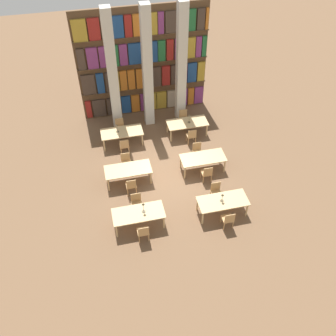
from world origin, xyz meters
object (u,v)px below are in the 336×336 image
(reading_table_2, at_px, (128,170))
(chair_5, at_px, (126,162))
(chair_4, at_px, (131,185))
(chair_1, at_px, (137,203))
(desk_lamp_1, at_px, (222,196))
(chair_6, at_px, (207,173))
(desk_lamp_2, at_px, (117,127))
(pillar_left, at_px, (112,74))
(chair_7, at_px, (197,151))
(reading_table_1, at_px, (223,202))
(chair_2, at_px, (228,219))
(reading_table_4, at_px, (122,133))
(reading_table_0, at_px, (138,214))
(chair_3, at_px, (216,191))
(chair_0, at_px, (143,232))
(desk_lamp_3, at_px, (189,117))
(desk_lamp_0, at_px, (143,206))
(reading_table_5, at_px, (187,124))
(pillar_right, at_px, (181,66))
(pillar_center, at_px, (147,69))
(chair_9, at_px, (120,127))
(reading_table_3, at_px, (203,159))
(chair_11, at_px, (184,118))
(chair_8, at_px, (124,146))
(chair_10, at_px, (191,136))

(reading_table_2, distance_m, chair_5, 0.75)
(chair_4, distance_m, chair_5, 1.46)
(chair_1, height_order, desk_lamp_1, desk_lamp_1)
(chair_6, relative_size, desk_lamp_2, 1.95)
(pillar_left, relative_size, chair_7, 6.86)
(reading_table_1, height_order, chair_6, chair_6)
(chair_2, distance_m, reading_table_4, 6.72)
(reading_table_0, height_order, chair_3, chair_3)
(pillar_left, xyz_separation_m, chair_3, (3.26, -5.84, -2.53))
(chair_0, height_order, desk_lamp_3, desk_lamp_3)
(chair_4, height_order, reading_table_4, chair_4)
(desk_lamp_0, bearing_deg, chair_2, -16.08)
(chair_2, bearing_deg, reading_table_1, 89.00)
(chair_2, bearing_deg, reading_table_5, 90.22)
(pillar_right, xyz_separation_m, desk_lamp_3, (0.07, -1.43, -1.97))
(pillar_center, height_order, reading_table_0, pillar_center)
(desk_lamp_0, xyz_separation_m, chair_9, (-0.14, 5.73, -0.57))
(chair_3, height_order, reading_table_3, chair_3)
(pillar_right, relative_size, desk_lamp_2, 13.37)
(chair_4, relative_size, chair_11, 1.00)
(desk_lamp_0, bearing_deg, reading_table_3, 38.10)
(pillar_center, bearing_deg, reading_table_0, -104.44)
(chair_1, distance_m, chair_3, 3.26)
(chair_7, bearing_deg, pillar_right, -90.51)
(pillar_right, height_order, reading_table_0, pillar_right)
(chair_1, distance_m, chair_6, 3.35)
(reading_table_1, relative_size, chair_5, 2.25)
(chair_5, xyz_separation_m, chair_9, (0.09, 2.58, 0.00))
(pillar_left, bearing_deg, chair_5, -90.98)
(chair_4, distance_m, reading_table_5, 4.67)
(pillar_center, distance_m, chair_8, 3.68)
(chair_3, bearing_deg, pillar_center, -74.34)
(chair_4, distance_m, chair_8, 2.58)
(chair_1, bearing_deg, reading_table_3, -152.36)
(reading_table_4, relative_size, chair_8, 2.25)
(reading_table_0, relative_size, reading_table_1, 1.00)
(desk_lamp_1, relative_size, reading_table_2, 0.20)
(pillar_center, height_order, desk_lamp_0, pillar_center)
(chair_6, bearing_deg, chair_2, -88.97)
(desk_lamp_2, distance_m, desk_lamp_3, 3.48)
(pillar_center, distance_m, chair_9, 3.06)
(reading_table_0, bearing_deg, chair_7, 44.20)
(reading_table_0, height_order, chair_5, chair_5)
(chair_6, bearing_deg, desk_lamp_2, 135.14)
(reading_table_2, height_order, chair_6, chair_6)
(pillar_left, xyz_separation_m, chair_10, (3.25, -2.14, -2.53))
(desk_lamp_0, bearing_deg, chair_11, 61.75)
(reading_table_2, xyz_separation_m, chair_11, (3.32, 3.31, -0.17))
(chair_3, height_order, reading_table_5, chair_3)
(desk_lamp_0, bearing_deg, reading_table_2, 95.54)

